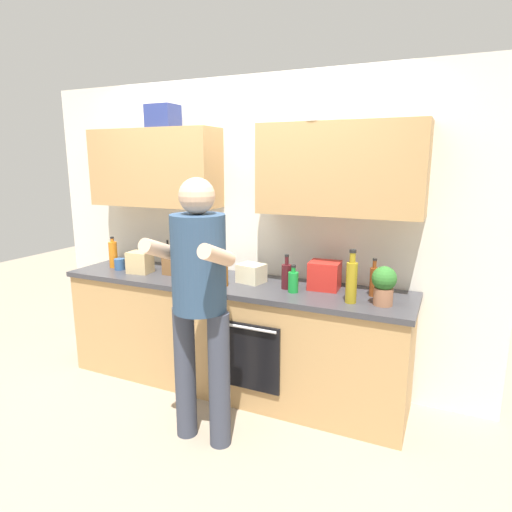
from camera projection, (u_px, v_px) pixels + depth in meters
ground_plane at (231, 385)px, 3.64m from camera, size 12.00×12.00×0.00m
back_wall_unit at (244, 203)px, 3.57m from camera, size 4.00×0.39×2.50m
counter at (230, 334)px, 3.54m from camera, size 2.84×0.67×0.90m
person_standing at (199, 292)px, 2.72m from camera, size 0.49×0.45×1.74m
bottle_juice at (113, 254)px, 3.89m from camera, size 0.07×0.07×0.28m
bottle_soda at (293, 281)px, 3.15m from camera, size 0.08×0.08×0.20m
bottle_wine at (286, 276)px, 3.23m from camera, size 0.08×0.08×0.26m
bottle_syrup at (223, 274)px, 3.31m from camera, size 0.08×0.08×0.24m
bottle_vinegar at (374, 281)px, 3.05m from camera, size 0.06×0.06×0.27m
bottle_oil at (352, 281)px, 2.90m from camera, size 0.08×0.08×0.36m
cup_tea at (120, 264)px, 3.82m from camera, size 0.09×0.09×0.10m
mixing_bowl at (210, 272)px, 3.55m from camera, size 0.29×0.29×0.09m
knife_block at (171, 260)px, 3.66m from camera, size 0.10×0.14×0.29m
potted_herb at (384, 284)px, 2.85m from camera, size 0.16×0.16×0.26m
grocery_bag_crisps at (325, 275)px, 3.23m from camera, size 0.23×0.21×0.21m
grocery_bag_bread at (140, 262)px, 3.70m from camera, size 0.20×0.17×0.18m
grocery_bag_rice at (251, 273)px, 3.41m from camera, size 0.22×0.20×0.15m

